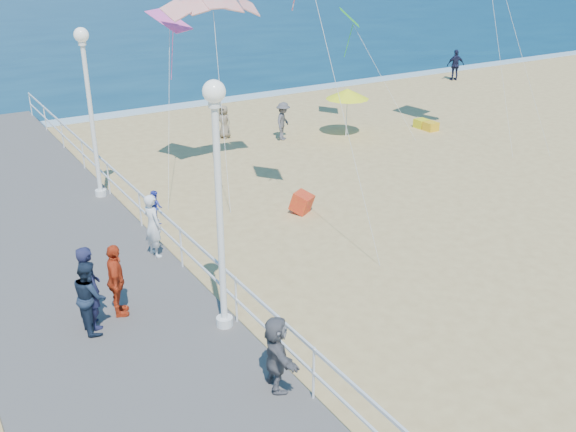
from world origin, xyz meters
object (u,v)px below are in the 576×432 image
spectator_3 (116,281)px  beach_umbrella (347,94)px  lamp_post_mid (218,184)px  beach_walker_c (224,122)px  beach_chair_left (431,126)px  box_kite (302,204)px  beach_walker_a (283,121)px  toddler_held (155,207)px  spectator_7 (90,296)px  woman_holding_toddler (153,225)px  spectator_5 (276,353)px  spectator_0 (90,287)px  lamp_post_far (89,97)px  beach_chair_right (421,123)px  beach_walker_b (455,65)px

spectator_3 → beach_umbrella: size_ratio=0.79×
lamp_post_mid → beach_walker_c: lamp_post_mid is taller
lamp_post_mid → beach_chair_left: bearing=33.0°
box_kite → beach_walker_a: bearing=33.1°
lamp_post_mid → beach_walker_a: 15.69m
beach_umbrella → beach_chair_left: size_ratio=3.89×
lamp_post_mid → spectator_3: size_ratio=3.14×
toddler_held → spectator_3: bearing=133.0°
spectator_7 → beach_walker_c: bearing=-35.6°
spectator_7 → box_kite: spectator_7 is taller
spectator_3 → woman_holding_toddler: bearing=-20.0°
box_kite → spectator_5: bearing=-155.5°
woman_holding_toddler → spectator_7: woman_holding_toddler is taller
spectator_0 → box_kite: bearing=-69.6°
spectator_7 → box_kite: 8.66m
lamp_post_far → box_kite: lamp_post_far is taller
lamp_post_mid → beach_chair_right: 19.24m
woman_holding_toddler → beach_walker_b: (24.94, 13.92, -0.32)m
beach_umbrella → beach_walker_a: bearing=158.8°
spectator_5 → spectator_7: size_ratio=0.93×
woman_holding_toddler → spectator_5: woman_holding_toddler is taller
spectator_0 → spectator_7: spectator_0 is taller
toddler_held → spectator_7: (-2.55, -2.79, -0.49)m
beach_walker_a → spectator_5: bearing=-161.9°
beach_walker_a → beach_walker_c: size_ratio=1.14×
spectator_0 → spectator_7: bearing=152.9°
box_kite → beach_chair_left: bearing=-3.7°
box_kite → beach_chair_right: bearing=-1.0°
woman_holding_toddler → spectator_7: size_ratio=1.06×
toddler_held → beach_walker_c: bearing=-44.8°
spectator_3 → beach_umbrella: beach_umbrella is taller
beach_walker_a → box_kite: 8.29m
beach_walker_a → beach_walker_b: bearing=-21.2°
beach_walker_a → beach_chair_right: beach_walker_a is taller
lamp_post_far → beach_chair_left: bearing=4.2°
lamp_post_mid → beach_walker_b: 30.78m
lamp_post_far → beach_walker_b: lamp_post_far is taller
beach_walker_a → beach_umbrella: beach_umbrella is taller
box_kite → beach_chair_left: 11.45m
toddler_held → spectator_3: size_ratio=0.53×
beach_chair_right → spectator_0: bearing=-152.7°
spectator_3 → spectator_7: 0.72m
toddler_held → spectator_7: 3.81m
lamp_post_far → beach_umbrella: (11.74, 2.45, -1.75)m
beach_walker_b → beach_walker_a: bearing=40.5°
spectator_5 → beach_chair_right: spectator_5 is taller
lamp_post_far → spectator_3: bearing=-103.6°
spectator_7 → beach_umbrella: bearing=-53.5°
spectator_3 → spectator_5: (1.68, -4.02, -0.10)m
lamp_post_mid → lamp_post_far: 9.00m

